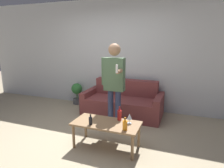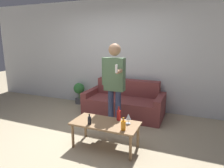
% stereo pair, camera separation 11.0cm
% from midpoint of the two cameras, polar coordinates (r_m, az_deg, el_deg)
% --- Properties ---
extents(ground_plane, '(16.00, 16.00, 0.00)m').
position_cam_midpoint_polar(ground_plane, '(3.63, -9.28, -16.06)').
color(ground_plane, tan).
extents(wall_back, '(8.00, 0.06, 2.70)m').
position_cam_midpoint_polar(wall_back, '(5.07, 2.59, 8.30)').
color(wall_back, silver).
rests_on(wall_back, ground_plane).
extents(couch, '(1.79, 0.87, 0.79)m').
position_cam_midpoint_polar(couch, '(4.70, 4.26, -5.35)').
color(couch, brown).
rests_on(couch, ground_plane).
extents(coffee_table, '(1.08, 0.51, 0.43)m').
position_cam_midpoint_polar(coffee_table, '(3.27, -0.94, -11.74)').
color(coffee_table, '#8E6B47').
rests_on(coffee_table, ground_plane).
extents(bottle_orange, '(0.07, 0.07, 0.23)m').
position_cam_midpoint_polar(bottle_orange, '(3.31, 2.89, -8.79)').
color(bottle_orange, '#B21E1E').
rests_on(bottle_orange, coffee_table).
extents(bottle_green, '(0.07, 0.07, 0.19)m').
position_cam_midpoint_polar(bottle_green, '(2.98, 4.33, -11.67)').
color(bottle_green, orange).
rests_on(bottle_green, coffee_table).
extents(bottle_dark, '(0.06, 0.06, 0.17)m').
position_cam_midpoint_polar(bottle_dark, '(3.18, -5.46, -10.26)').
color(bottle_dark, black).
rests_on(bottle_dark, coffee_table).
extents(wine_glass_near, '(0.08, 0.08, 0.16)m').
position_cam_midpoint_polar(wine_glass_near, '(3.19, 5.70, -9.35)').
color(wine_glass_near, silver).
rests_on(wine_glass_near, coffee_table).
extents(person_standing_front, '(0.44, 0.42, 1.67)m').
position_cam_midpoint_polar(person_standing_front, '(3.67, 1.50, 1.14)').
color(person_standing_front, navy).
rests_on(person_standing_front, ground_plane).
extents(potted_plant, '(0.29, 0.29, 0.57)m').
position_cam_midpoint_polar(potted_plant, '(5.52, -8.83, -2.08)').
color(potted_plant, '#4C4C51').
rests_on(potted_plant, ground_plane).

